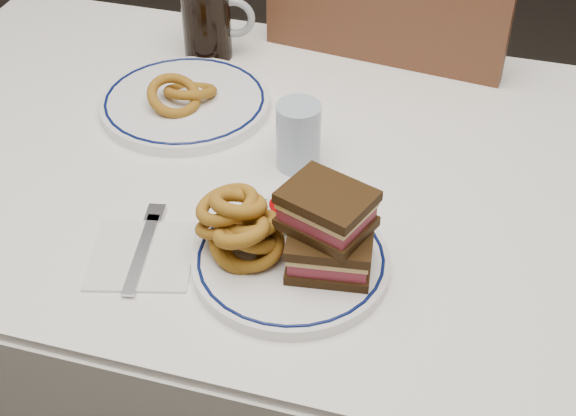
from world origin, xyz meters
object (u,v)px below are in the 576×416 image
(chair_far, at_px, (389,127))
(reuben_sandwich, at_px, (328,230))
(beer_mug, at_px, (208,18))
(main_plate, at_px, (291,261))
(far_plate, at_px, (185,103))

(chair_far, relative_size, reuben_sandwich, 7.19)
(reuben_sandwich, bearing_deg, beer_mug, 124.80)
(main_plate, bearing_deg, chair_far, 88.03)
(chair_far, xyz_separation_m, beer_mug, (-0.32, -0.19, 0.30))
(chair_far, relative_size, far_plate, 3.37)
(main_plate, relative_size, reuben_sandwich, 1.97)
(beer_mug, bearing_deg, chair_far, 30.87)
(chair_far, height_order, reuben_sandwich, chair_far)
(beer_mug, xyz_separation_m, far_plate, (0.02, -0.18, -0.07))
(main_plate, relative_size, far_plate, 0.92)
(far_plate, bearing_deg, chair_far, 51.13)
(far_plate, bearing_deg, main_plate, -49.15)
(chair_far, height_order, main_plate, chair_far)
(chair_far, xyz_separation_m, far_plate, (-0.30, -0.37, 0.24))
(reuben_sandwich, distance_m, far_plate, 0.46)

